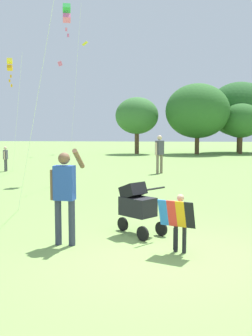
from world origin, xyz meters
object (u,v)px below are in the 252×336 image
(person_adult_flyer, at_px, (65,190))
(person_kid_running, at_px, (160,151))
(kite_orange_delta, at_px, (10,66))
(person_red_shirt, at_px, (6,157))
(child_with_butterfly_kite, at_px, (179,218))
(stroller, at_px, (137,204))
(kite_green_novelty, at_px, (67,14))

(person_adult_flyer, bearing_deg, person_kid_running, 82.29)
(kite_orange_delta, distance_m, person_kid_running, 8.30)
(person_adult_flyer, bearing_deg, person_red_shirt, 116.13)
(child_with_butterfly_kite, height_order, person_red_shirt, person_red_shirt)
(child_with_butterfly_kite, xyz_separation_m, stroller, (-0.77, 1.10, 0.01))
(stroller, xyz_separation_m, person_red_shirt, (-7.09, 11.14, 0.11))
(child_with_butterfly_kite, height_order, person_adult_flyer, person_adult_flyer)
(person_adult_flyer, relative_size, stroller, 1.67)
(stroller, xyz_separation_m, kite_orange_delta, (-6.86, 11.43, 4.49))
(person_red_shirt, bearing_deg, stroller, -57.53)
(person_adult_flyer, height_order, person_red_shirt, person_adult_flyer)
(person_adult_flyer, bearing_deg, kite_orange_delta, 114.71)
(child_with_butterfly_kite, distance_m, kite_orange_delta, 15.34)
(person_adult_flyer, distance_m, person_kid_running, 11.84)
(person_red_shirt, bearing_deg, kite_orange_delta, 50.52)
(child_with_butterfly_kite, distance_m, person_red_shirt, 14.55)
(stroller, xyz_separation_m, person_kid_running, (0.36, 10.92, 0.44))
(stroller, bearing_deg, person_red_shirt, 122.47)
(child_with_butterfly_kite, height_order, stroller, stroller)
(stroller, distance_m, kite_green_novelty, 10.88)
(person_adult_flyer, bearing_deg, stroller, 33.55)
(person_red_shirt, bearing_deg, person_kid_running, -1.71)
(child_with_butterfly_kite, xyz_separation_m, person_adult_flyer, (-2.00, 0.29, 0.40))
(stroller, bearing_deg, kite_orange_delta, 120.97)
(stroller, height_order, person_kid_running, person_kid_running)
(stroller, bearing_deg, person_kid_running, 88.09)
(kite_orange_delta, xyz_separation_m, person_kid_running, (7.22, -0.51, -4.06))
(person_adult_flyer, xyz_separation_m, person_red_shirt, (-5.86, 11.95, -0.28))
(kite_orange_delta, relative_size, person_red_shirt, 4.50)
(person_adult_flyer, height_order, stroller, person_adult_flyer)
(person_red_shirt, bearing_deg, person_adult_flyer, -63.87)
(kite_green_novelty, bearing_deg, person_red_shirt, 144.38)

